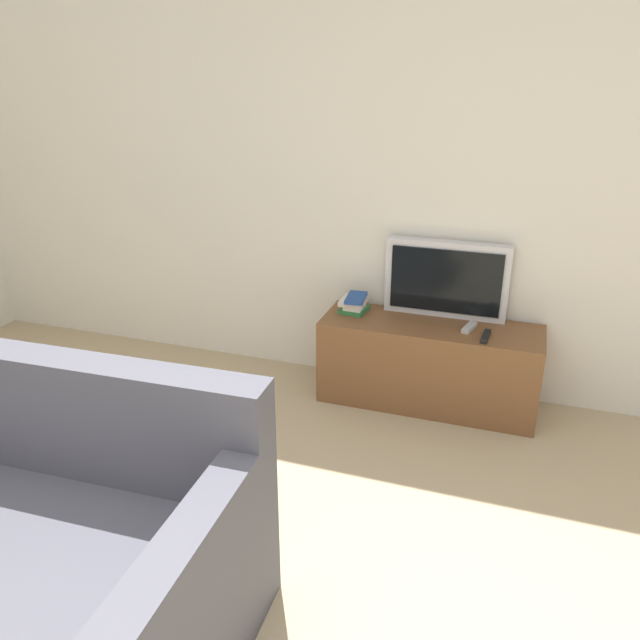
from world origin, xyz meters
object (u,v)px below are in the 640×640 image
Objects in this scene: tv_stand at (428,364)px; book_stack at (354,304)px; remote_secondary at (486,336)px; remote_on_stand at (469,327)px; television at (446,279)px.

tv_stand is 0.58m from book_stack.
tv_stand is at bearing -5.85° from book_stack.
book_stack is 0.83m from remote_secondary.
remote_on_stand is at bearing 135.78° from remote_secondary.
book_stack is (-0.54, -0.12, -0.18)m from television.
remote_on_stand is (0.22, -0.00, 0.27)m from tv_stand.
remote_on_stand is 0.14m from remote_secondary.
tv_stand is at bearing 162.42° from remote_secondary.
remote_on_stand is 0.93× the size of remote_secondary.
television reaches higher than tv_stand.
remote_on_stand and remote_secondary have the same top height.
television is (0.05, 0.17, 0.50)m from tv_stand.
tv_stand is 7.54× the size of remote_secondary.
television is 0.33m from remote_on_stand.
remote_secondary is (0.81, -0.15, -0.04)m from book_stack.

